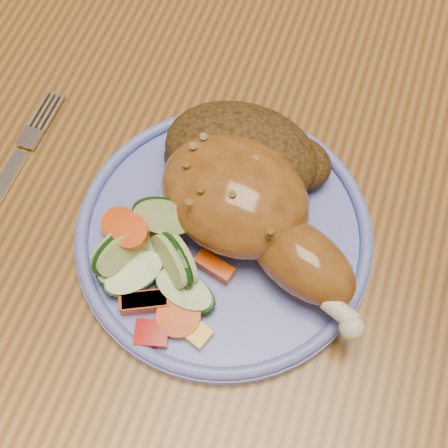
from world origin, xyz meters
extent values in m
plane|color=brown|center=(0.00, 0.00, 0.00)|extent=(4.00, 4.00, 0.00)
cube|color=brown|center=(0.00, 0.00, 0.73)|extent=(0.90, 1.40, 0.04)
cylinder|color=#4C2D16|center=(-0.18, 0.37, 0.21)|extent=(0.04, 0.04, 0.41)
cylinder|color=#4C2D16|center=(0.18, 0.37, 0.21)|extent=(0.04, 0.04, 0.41)
cylinder|color=#616DCC|center=(-0.07, -0.11, 0.76)|extent=(0.23, 0.23, 0.01)
torus|color=#616DCC|center=(-0.07, -0.11, 0.77)|extent=(0.23, 0.23, 0.01)
ellipsoid|color=brown|center=(-0.07, -0.09, 0.79)|extent=(0.14, 0.13, 0.06)
ellipsoid|color=brown|center=(-0.01, -0.12, 0.79)|extent=(0.10, 0.08, 0.05)
sphere|color=beige|center=(0.04, -0.16, 0.79)|extent=(0.02, 0.02, 0.02)
ellipsoid|color=#4C3113|center=(-0.08, -0.05, 0.79)|extent=(0.13, 0.09, 0.05)
ellipsoid|color=#4C3113|center=(-0.04, -0.04, 0.78)|extent=(0.06, 0.05, 0.03)
ellipsoid|color=#4C3113|center=(-0.12, -0.06, 0.77)|extent=(0.05, 0.05, 0.03)
cube|color=#A50A05|center=(-0.10, -0.20, 0.77)|extent=(0.03, 0.03, 0.01)
cube|color=#E5A507|center=(-0.07, -0.19, 0.77)|extent=(0.02, 0.02, 0.01)
cube|color=#E64007|center=(-0.11, -0.18, 0.77)|extent=(0.04, 0.03, 0.01)
cylinder|color=#E64007|center=(-0.08, -0.19, 0.77)|extent=(0.03, 0.03, 0.02)
cube|color=#E64007|center=(-0.07, -0.14, 0.77)|extent=(0.03, 0.02, 0.01)
cylinder|color=#E64007|center=(-0.15, -0.13, 0.77)|extent=(0.03, 0.03, 0.02)
cylinder|color=#E64007|center=(-0.13, -0.14, 0.79)|extent=(0.03, 0.03, 0.02)
cube|color=#E64007|center=(-0.11, -0.18, 0.77)|extent=(0.04, 0.03, 0.01)
cylinder|color=#BACD85|center=(-0.13, -0.17, 0.77)|extent=(0.07, 0.07, 0.03)
cylinder|color=#BACD85|center=(-0.13, -0.14, 0.77)|extent=(0.05, 0.05, 0.02)
cylinder|color=#BACD85|center=(-0.12, -0.12, 0.79)|extent=(0.05, 0.05, 0.04)
cylinder|color=#BACD85|center=(-0.09, -0.17, 0.77)|extent=(0.06, 0.06, 0.02)
cylinder|color=#BACD85|center=(-0.14, -0.16, 0.79)|extent=(0.05, 0.06, 0.05)
cylinder|color=#BACD85|center=(-0.10, -0.15, 0.78)|extent=(0.05, 0.05, 0.05)
cylinder|color=#BACD85|center=(-0.13, -0.17, 0.77)|extent=(0.06, 0.06, 0.03)
cube|color=silver|center=(-0.26, -0.07, 0.75)|extent=(0.02, 0.06, 0.00)
camera|label=1|loc=(-0.01, -0.31, 1.21)|focal=50.00mm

